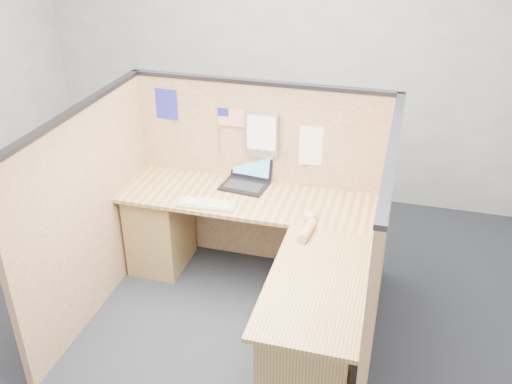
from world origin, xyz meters
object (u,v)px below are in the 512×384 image
(keyboard, at_px, (207,204))
(l_desk, at_px, (259,268))
(laptop, at_px, (247,176))
(mouse, at_px, (310,218))

(keyboard, bearing_deg, l_desk, -27.26)
(laptop, bearing_deg, mouse, -29.68)
(l_desk, distance_m, laptop, 0.77)
(keyboard, bearing_deg, laptop, 62.44)
(laptop, height_order, keyboard, laptop)
(laptop, xyz_separation_m, keyboard, (-0.18, -0.42, -0.05))
(laptop, bearing_deg, keyboard, -107.26)
(l_desk, bearing_deg, laptop, 113.74)
(keyboard, relative_size, mouse, 4.28)
(l_desk, relative_size, laptop, 5.34)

